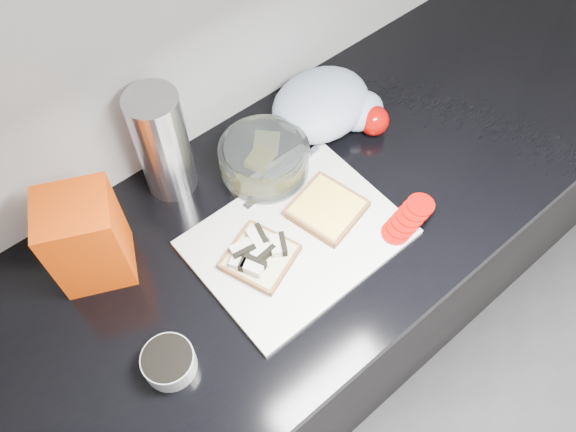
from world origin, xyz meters
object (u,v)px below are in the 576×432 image
object	(u,v)px
cutting_board	(298,238)
steel_canister	(163,144)
glass_bowl	(264,161)
bread_bag	(87,238)

from	to	relation	value
cutting_board	steel_canister	xyz separation A→B (m)	(-0.11, 0.28, 0.12)
glass_bowl	bread_bag	world-z (taller)	bread_bag
cutting_board	steel_canister	bearing A→B (deg)	111.89
bread_bag	glass_bowl	bearing A→B (deg)	21.41
cutting_board	glass_bowl	distance (m)	0.19
glass_bowl	bread_bag	size ratio (longest dim) A/B	0.94
bread_bag	steel_canister	bearing A→B (deg)	45.02
steel_canister	cutting_board	bearing A→B (deg)	-68.11
glass_bowl	steel_canister	world-z (taller)	steel_canister
glass_bowl	cutting_board	bearing A→B (deg)	-107.75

